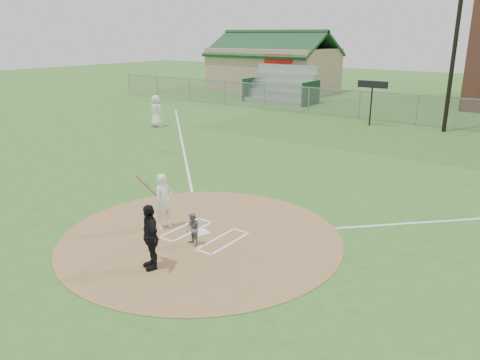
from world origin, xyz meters
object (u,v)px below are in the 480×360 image
Objects in this scene: umpire at (150,237)px; catcher at (193,230)px; ondeck_player at (156,111)px; home_plate at (201,232)px; batter_at_plate at (164,201)px.

catcher is at bearing 118.42° from umpire.
ondeck_player reaches higher than catcher.
ondeck_player is at bearing 162.98° from umpire.
catcher is at bearing -63.87° from home_plate.
umpire is at bearing -80.65° from home_plate.
home_plate is 1.00m from catcher.
umpire reaches higher than home_plate.
batter_at_plate is at bearing -163.89° from home_plate.
umpire is at bearing -52.98° from batter_at_plate.
batter_at_plate reaches higher than catcher.
home_plate is 0.47× the size of catcher.
ondeck_player is at bearing 136.22° from batter_at_plate.
catcher is 18.52m from ondeck_player.
umpire is 19.65m from ondeck_player.
home_plate is 2.61m from umpire.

